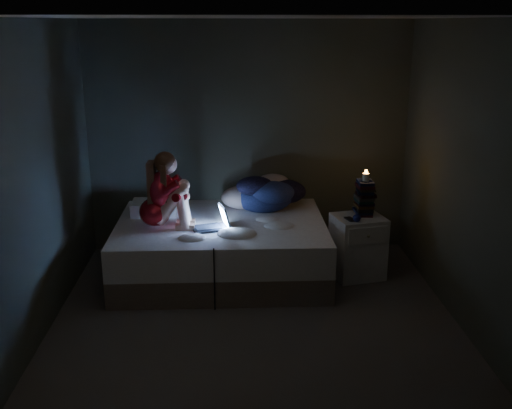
{
  "coord_description": "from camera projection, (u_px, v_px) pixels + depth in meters",
  "views": [
    {
      "loc": [
        -0.19,
        -4.8,
        2.57
      ],
      "look_at": [
        0.05,
        1.0,
        0.8
      ],
      "focal_mm": 42.25,
      "sensor_mm": 36.0,
      "label": 1
    }
  ],
  "objects": [
    {
      "name": "blue_orb",
      "position": [
        353.0,
        217.0,
        6.02
      ],
      "size": [
        0.08,
        0.08,
        0.08
      ],
      "primitive_type": "sphere",
      "color": "#0F164F",
      "rests_on": "nightstand"
    },
    {
      "name": "clothes_pile",
      "position": [
        263.0,
        192.0,
        6.58
      ],
      "size": [
        0.78,
        0.69,
        0.4
      ],
      "primitive_type": null,
      "rotation": [
        0.0,
        0.0,
        0.25
      ],
      "color": "#15223B",
      "rests_on": "bed"
    },
    {
      "name": "wall_left",
      "position": [
        33.0,
        184.0,
        4.9
      ],
      "size": [
        0.02,
        3.8,
        2.6
      ],
      "primitive_type": "cube",
      "color": "#393E31",
      "rests_on": "ground"
    },
    {
      "name": "laptop",
      "position": [
        210.0,
        217.0,
        5.96
      ],
      "size": [
        0.41,
        0.34,
        0.25
      ],
      "primitive_type": null,
      "rotation": [
        0.0,
        0.0,
        0.27
      ],
      "color": "black",
      "rests_on": "bed"
    },
    {
      "name": "ceiling",
      "position": [
        255.0,
        16.0,
        4.59
      ],
      "size": [
        3.6,
        3.8,
        0.02
      ],
      "primitive_type": "cube",
      "color": "silver",
      "rests_on": "ground"
    },
    {
      "name": "pillow",
      "position": [
        155.0,
        207.0,
        6.46
      ],
      "size": [
        0.48,
        0.34,
        0.14
      ],
      "primitive_type": "cube",
      "color": "white",
      "rests_on": "bed"
    },
    {
      "name": "candle",
      "position": [
        366.0,
        177.0,
        6.1
      ],
      "size": [
        0.07,
        0.07,
        0.08
      ],
      "primitive_type": "cylinder",
      "color": "beige",
      "rests_on": "book_stack"
    },
    {
      "name": "book_stack",
      "position": [
        365.0,
        198.0,
        6.17
      ],
      "size": [
        0.19,
        0.25,
        0.36
      ],
      "primitive_type": null,
      "color": "black",
      "rests_on": "nightstand"
    },
    {
      "name": "nightstand",
      "position": [
        358.0,
        246.0,
        6.26
      ],
      "size": [
        0.57,
        0.53,
        0.65
      ],
      "primitive_type": "cube",
      "rotation": [
        0.0,
        0.0,
        0.22
      ],
      "color": "silver",
      "rests_on": "ground"
    },
    {
      "name": "floor",
      "position": [
        255.0,
        324.0,
        5.35
      ],
      "size": [
        3.6,
        3.8,
        0.02
      ],
      "primitive_type": "cube",
      "color": "#4B4846",
      "rests_on": "ground"
    },
    {
      "name": "wall_front",
      "position": [
        270.0,
        275.0,
        3.14
      ],
      "size": [
        3.6,
        0.02,
        2.6
      ],
      "primitive_type": "cube",
      "color": "#393E31",
      "rests_on": "ground"
    },
    {
      "name": "phone",
      "position": [
        348.0,
        218.0,
        6.1
      ],
      "size": [
        0.08,
        0.14,
        0.01
      ],
      "primitive_type": "cube",
      "rotation": [
        0.0,
        0.0,
        0.06
      ],
      "color": "black",
      "rests_on": "nightstand"
    },
    {
      "name": "wall_back",
      "position": [
        248.0,
        139.0,
        6.79
      ],
      "size": [
        3.6,
        0.02,
        2.6
      ],
      "primitive_type": "cube",
      "color": "#393E31",
      "rests_on": "ground"
    },
    {
      "name": "bed",
      "position": [
        221.0,
        248.0,
        6.3
      ],
      "size": [
        2.14,
        1.6,
        0.59
      ],
      "primitive_type": null,
      "color": "beige",
      "rests_on": "ground"
    },
    {
      "name": "woman",
      "position": [
        154.0,
        190.0,
        5.93
      ],
      "size": [
        0.48,
        0.32,
        0.78
      ],
      "primitive_type": null,
      "rotation": [
        0.0,
        0.0,
        -0.01
      ],
      "color": "maroon",
      "rests_on": "bed"
    },
    {
      "name": "wall_right",
      "position": [
        471.0,
        180.0,
        5.04
      ],
      "size": [
        0.02,
        3.8,
        2.6
      ],
      "primitive_type": "cube",
      "color": "#393E31",
      "rests_on": "ground"
    }
  ]
}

